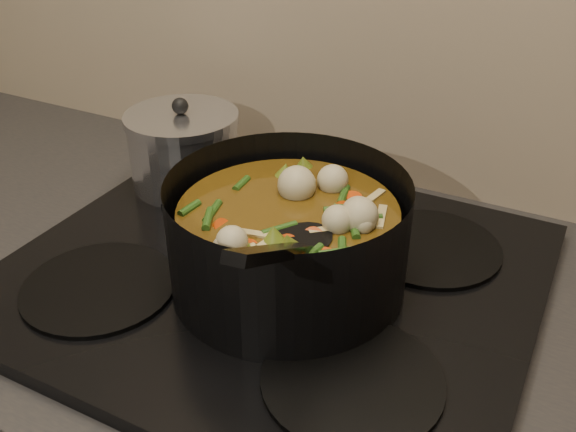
% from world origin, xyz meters
% --- Properties ---
extents(stovetop, '(0.62, 0.54, 0.03)m').
position_xyz_m(stovetop, '(0.00, 1.93, 0.92)').
color(stovetop, black).
rests_on(stovetop, counter).
extents(stockpot, '(0.29, 0.37, 0.20)m').
position_xyz_m(stockpot, '(0.03, 1.91, 0.99)').
color(stockpot, black).
rests_on(stockpot, stovetop).
extents(saucepan, '(0.17, 0.17, 0.14)m').
position_xyz_m(saucepan, '(-0.22, 2.07, 0.99)').
color(saucepan, silver).
rests_on(saucepan, stovetop).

